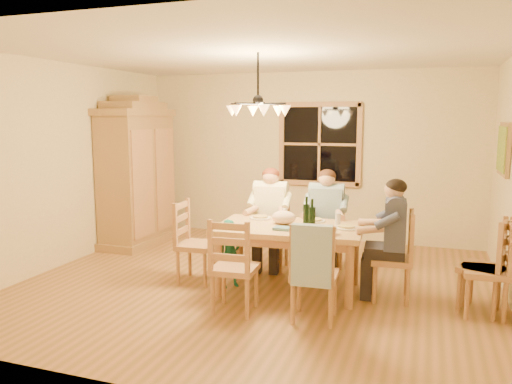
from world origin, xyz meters
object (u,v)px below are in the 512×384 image
at_px(wine_bottle_b, 312,214).
at_px(adult_plaid_man, 326,208).
at_px(child, 230,253).
at_px(chair_spare_back, 484,286).
at_px(dining_table, 289,235).
at_px(chair_far_right, 325,249).
at_px(chair_near_right, 314,290).
at_px(chair_spare_front, 483,283).
at_px(chair_far_left, 270,246).
at_px(chair_end_right, 391,273).
at_px(wine_bottle_a, 306,211).
at_px(adult_slate_man, 393,224).
at_px(chair_end_left, 197,257).
at_px(armoire, 137,177).
at_px(adult_woman, 270,206).
at_px(chair_near_left, 235,283).
at_px(chandelier, 258,108).

bearing_deg(wine_bottle_b, adult_plaid_man, 90.39).
height_order(child, chair_spare_back, chair_spare_back).
height_order(dining_table, chair_far_right, chair_far_right).
distance_m(dining_table, child, 0.74).
relative_size(chair_near_right, chair_spare_front, 1.00).
distance_m(chair_far_left, wine_bottle_b, 1.24).
relative_size(wine_bottle_b, chair_spare_back, 0.33).
xyz_separation_m(wine_bottle_b, chair_spare_front, (1.77, 0.08, -0.62)).
bearing_deg(chair_near_right, chair_end_right, 46.74).
bearing_deg(chair_spare_back, wine_bottle_a, 82.77).
height_order(adult_slate_man, wine_bottle_a, adult_slate_man).
bearing_deg(chair_spare_front, chair_near_right, 138.50).
xyz_separation_m(dining_table, chair_end_left, (-1.13, -0.08, -0.35)).
distance_m(dining_table, chair_end_right, 1.19).
distance_m(chair_end_right, child, 1.83).
height_order(armoire, chair_near_right, armoire).
bearing_deg(child, chair_far_right, -1.78).
xyz_separation_m(chair_far_right, chair_spare_front, (1.78, -0.77, 0.00)).
height_order(wine_bottle_b, chair_spare_back, wine_bottle_b).
relative_size(adult_plaid_man, child, 1.09).
bearing_deg(adult_woman, chair_near_left, 90.00).
distance_m(chandelier, chair_far_left, 1.89).
xyz_separation_m(dining_table, adult_plaid_man, (0.26, 0.79, 0.19)).
bearing_deg(chair_spare_back, chair_far_right, 61.45).
height_order(chandelier, chair_far_right, chandelier).
relative_size(chair_near_left, chair_spare_back, 1.00).
xyz_separation_m(adult_slate_man, wine_bottle_a, (-0.96, 0.00, 0.08)).
bearing_deg(adult_slate_man, adult_plaid_man, 46.64).
bearing_deg(wine_bottle_a, chair_near_left, -121.26).
height_order(chair_far_left, chair_spare_back, same).
height_order(armoire, adult_slate_man, armoire).
bearing_deg(wine_bottle_b, child, -176.51).
xyz_separation_m(armoire, chair_near_left, (2.47, -2.13, -0.75)).
xyz_separation_m(chair_end_left, chair_spare_back, (3.17, 0.01, 0.00)).
bearing_deg(chair_end_right, chair_spare_front, -97.14).
xyz_separation_m(chair_end_left, adult_slate_man, (2.26, 0.15, 0.54)).
bearing_deg(adult_slate_man, wine_bottle_b, 94.46).
xyz_separation_m(armoire, chair_end_right, (3.96, -1.26, -0.75)).
relative_size(chair_far_left, child, 1.24).
distance_m(adult_woman, chair_spare_back, 2.68).
bearing_deg(chair_spare_back, wine_bottle_b, 86.65).
bearing_deg(chair_far_right, adult_plaid_man, -3.90).
bearing_deg(chair_end_right, chair_near_right, 136.74).
bearing_deg(chair_far_left, chair_near_right, 117.90).
bearing_deg(wine_bottle_a, adult_woman, 133.80).
bearing_deg(adult_plaid_man, wine_bottle_a, 79.08).
height_order(chair_spare_front, chair_spare_back, same).
distance_m(chair_end_right, chair_spare_back, 0.92).
distance_m(dining_table, adult_slate_man, 1.15).
relative_size(chair_far_left, chair_end_right, 1.00).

